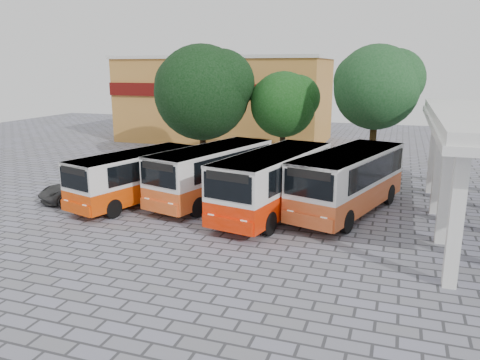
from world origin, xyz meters
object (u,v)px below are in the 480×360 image
at_px(bus_far_right, 349,178).
at_px(bus_centre_right, 274,179).
at_px(bus_far_left, 136,174).
at_px(parked_car, 82,188).
at_px(bus_centre_left, 212,171).

bearing_deg(bus_far_right, bus_centre_right, -140.24).
distance_m(bus_far_left, parked_car, 3.47).
distance_m(bus_centre_right, parked_car, 11.00).
bearing_deg(bus_far_left, bus_far_right, 26.54).
relative_size(bus_far_left, parked_car, 1.79).
bearing_deg(bus_centre_left, parked_car, -148.47).
bearing_deg(bus_far_right, parked_car, -153.97).
bearing_deg(bus_centre_right, bus_far_left, -165.00).
relative_size(bus_far_left, bus_far_right, 0.88).
relative_size(bus_centre_left, bus_centre_right, 0.97).
relative_size(bus_centre_right, parked_car, 2.00).
bearing_deg(bus_far_left, parked_car, -156.96).
xyz_separation_m(bus_far_left, bus_centre_left, (3.80, 1.66, 0.14)).
xyz_separation_m(bus_centre_right, parked_car, (-10.91, -0.81, -1.19)).
distance_m(bus_far_left, bus_far_right, 11.26).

